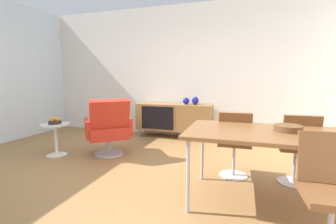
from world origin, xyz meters
TOP-DOWN VIEW (x-y plane):
  - ground_plane at (0.00, 0.00)m, footprint 8.32×8.32m
  - wall_back at (0.00, 2.60)m, footprint 6.80×0.12m
  - sideboard at (-0.09, 2.30)m, footprint 1.60×0.45m
  - vase_cobalt at (0.17, 2.30)m, footprint 0.14×0.14m
  - vase_sculptural_dark at (0.37, 2.30)m, footprint 0.14×0.14m
  - dining_table at (1.58, -0.05)m, footprint 1.60×0.90m
  - wooden_bowl_on_table at (1.74, 0.03)m, footprint 0.26×0.26m
  - dining_chair_back_right at (1.93, 0.51)m, footprint 0.41×0.44m
  - dining_chair_back_left at (1.23, 0.51)m, footprint 0.41×0.44m
  - dining_chair_front_right at (1.92, -0.60)m, footprint 0.42×0.45m
  - lounge_chair_red at (-0.75, 0.82)m, footprint 0.91×0.90m
  - side_table_round at (-1.59, 0.56)m, footprint 0.44×0.44m
  - fruit_bowl at (-1.59, 0.56)m, footprint 0.20×0.20m

SIDE VIEW (x-z plane):
  - ground_plane at x=0.00m, z-range 0.00..0.00m
  - side_table_round at x=-1.59m, z-range 0.06..0.58m
  - sideboard at x=-0.09m, z-range 0.08..0.80m
  - lounge_chair_red at x=-0.75m, z-range -0.01..0.94m
  - dining_chair_back_right at x=1.93m, z-range 0.04..0.90m
  - dining_chair_back_left at x=1.23m, z-range 0.04..0.90m
  - dining_chair_front_right at x=1.92m, z-range 0.04..0.90m
  - fruit_bowl at x=-1.59m, z-range 0.51..0.61m
  - dining_table at x=1.58m, z-range 0.33..1.07m
  - wooden_bowl_on_table at x=1.74m, z-range 0.74..0.80m
  - vase_cobalt at x=0.17m, z-range 0.72..0.86m
  - vase_sculptural_dark at x=0.37m, z-range 0.72..0.88m
  - wall_back at x=0.00m, z-range 0.00..2.80m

